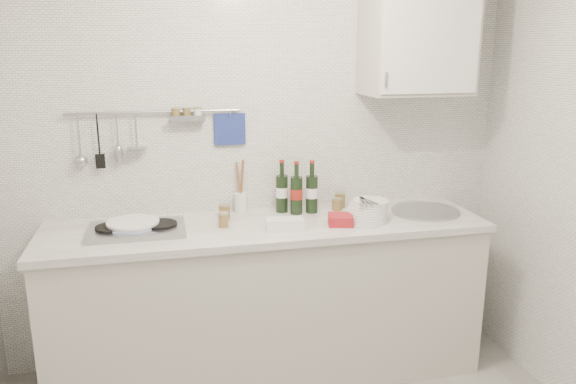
{
  "coord_description": "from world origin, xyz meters",
  "views": [
    {
      "loc": [
        -0.56,
        -1.81,
        1.87
      ],
      "look_at": [
        0.07,
        0.9,
        1.15
      ],
      "focal_mm": 35.0,
      "sensor_mm": 36.0,
      "label": 1
    }
  ],
  "objects_px": {
    "plate_stack_hob": "(131,227)",
    "plate_stack_sink": "(367,211)",
    "wall_cabinet": "(418,32)",
    "utensil_crock": "(241,200)",
    "wine_bottles": "(297,187)"
  },
  "relations": [
    {
      "from": "plate_stack_sink",
      "to": "wall_cabinet",
      "type": "bearing_deg",
      "value": 29.49
    },
    {
      "from": "wall_cabinet",
      "to": "plate_stack_hob",
      "type": "distance_m",
      "value": 1.92
    },
    {
      "from": "plate_stack_sink",
      "to": "utensil_crock",
      "type": "height_order",
      "value": "utensil_crock"
    },
    {
      "from": "plate_stack_hob",
      "to": "wine_bottles",
      "type": "relative_size",
      "value": 0.98
    },
    {
      "from": "wall_cabinet",
      "to": "plate_stack_sink",
      "type": "xyz_separation_m",
      "value": [
        -0.34,
        -0.19,
        -0.98
      ]
    },
    {
      "from": "plate_stack_hob",
      "to": "plate_stack_sink",
      "type": "xyz_separation_m",
      "value": [
        1.29,
        -0.09,
        0.03
      ]
    },
    {
      "from": "plate_stack_sink",
      "to": "utensil_crock",
      "type": "relative_size",
      "value": 0.86
    },
    {
      "from": "wall_cabinet",
      "to": "utensil_crock",
      "type": "height_order",
      "value": "wall_cabinet"
    },
    {
      "from": "plate_stack_sink",
      "to": "utensil_crock",
      "type": "distance_m",
      "value": 0.74
    },
    {
      "from": "plate_stack_hob",
      "to": "plate_stack_sink",
      "type": "bearing_deg",
      "value": -3.94
    },
    {
      "from": "plate_stack_hob",
      "to": "wine_bottles",
      "type": "xyz_separation_m",
      "value": [
        0.94,
        0.15,
        0.13
      ]
    },
    {
      "from": "wall_cabinet",
      "to": "plate_stack_sink",
      "type": "relative_size",
      "value": 2.57
    },
    {
      "from": "wine_bottles",
      "to": "utensil_crock",
      "type": "height_order",
      "value": "utensil_crock"
    },
    {
      "from": "plate_stack_sink",
      "to": "wine_bottles",
      "type": "distance_m",
      "value": 0.44
    },
    {
      "from": "plate_stack_hob",
      "to": "wall_cabinet",
      "type": "bearing_deg",
      "value": 3.71
    }
  ]
}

